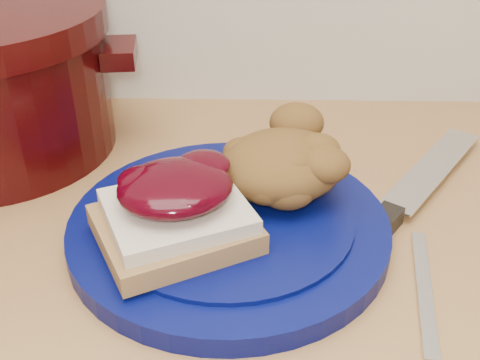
{
  "coord_description": "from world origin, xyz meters",
  "views": [
    {
      "loc": [
        0.06,
        1.04,
        1.24
      ],
      "look_at": [
        0.05,
        1.51,
        0.95
      ],
      "focal_mm": 45.0,
      "sensor_mm": 36.0,
      "label": 1
    }
  ],
  "objects": [
    {
      "name": "plate",
      "position": [
        0.04,
        1.49,
        0.91
      ],
      "size": [
        0.38,
        0.38,
        0.02
      ],
      "primitive_type": "cylinder",
      "rotation": [
        0.0,
        0.0,
        0.37
      ],
      "color": "#050A47",
      "rests_on": "wood_countertop"
    },
    {
      "name": "sandwich",
      "position": [
        -0.0,
        1.46,
        0.95
      ],
      "size": [
        0.16,
        0.16,
        0.06
      ],
      "rotation": [
        0.0,
        0.0,
        0.37
      ],
      "color": "olive",
      "rests_on": "plate"
    },
    {
      "name": "stuffing_mound",
      "position": [
        0.09,
        1.53,
        0.95
      ],
      "size": [
        0.15,
        0.14,
        0.06
      ],
      "primitive_type": "ellipsoid",
      "rotation": [
        0.0,
        0.0,
        0.37
      ],
      "color": "brown",
      "rests_on": "plate"
    },
    {
      "name": "chef_knife",
      "position": [
        0.19,
        1.51,
        0.91
      ],
      "size": [
        0.21,
        0.28,
        0.02
      ],
      "rotation": [
        0.0,
        0.0,
        0.96
      ],
      "color": "black",
      "rests_on": "wood_countertop"
    },
    {
      "name": "butter_knife",
      "position": [
        0.21,
        1.42,
        0.9
      ],
      "size": [
        0.04,
        0.15,
        0.0
      ],
      "primitive_type": "cube",
      "rotation": [
        0.0,
        0.0,
        1.41
      ],
      "color": "silver",
      "rests_on": "wood_countertop"
    }
  ]
}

